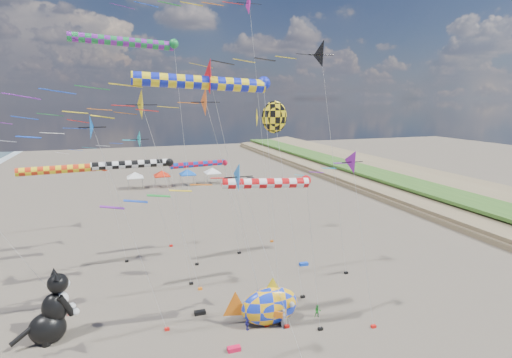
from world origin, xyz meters
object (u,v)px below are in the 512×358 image
at_px(child_green, 318,311).
at_px(child_blue, 247,324).
at_px(parked_car, 252,180).
at_px(fish_inflatable, 269,306).
at_px(person_adult, 284,319).
at_px(cat_inflatable, 50,307).

bearing_deg(child_green, child_blue, -161.53).
distance_m(child_blue, parked_car, 52.93).
xyz_separation_m(child_blue, parked_car, (16.87, 50.17, 0.15)).
relative_size(fish_inflatable, person_adult, 3.99).
bearing_deg(person_adult, child_blue, 127.79).
height_order(fish_inflatable, parked_car, fish_inflatable).
bearing_deg(fish_inflatable, cat_inflatable, 169.01).
relative_size(person_adult, child_blue, 1.61).
bearing_deg(child_blue, child_green, -34.43).
bearing_deg(child_green, parked_car, 97.03).
relative_size(child_green, parked_car, 0.28).
bearing_deg(child_green, person_adult, -150.12).
xyz_separation_m(cat_inflatable, child_blue, (13.53, -3.32, -2.10)).
bearing_deg(person_adult, parked_car, 36.55).
bearing_deg(cat_inflatable, child_green, -29.50).
bearing_deg(child_blue, cat_inflatable, 132.79).
relative_size(fish_inflatable, child_blue, 6.42).
bearing_deg(fish_inflatable, child_blue, -169.86).
bearing_deg(fish_inflatable, person_adult, -52.03).
bearing_deg(child_blue, person_adult, -47.84).
height_order(cat_inflatable, child_blue, cat_inflatable).
xyz_separation_m(fish_inflatable, person_adult, (0.79, -1.01, -0.67)).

